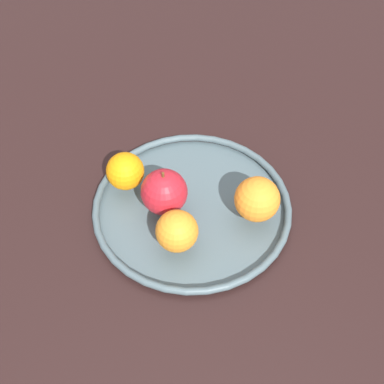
{
  "coord_description": "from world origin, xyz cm",
  "views": [
    {
      "loc": [
        52.48,
        -7.45,
        70.03
      ],
      "look_at": [
        0.0,
        0.0,
        4.8
      ],
      "focal_mm": 48.9,
      "sensor_mm": 36.0,
      "label": 1
    }
  ],
  "objects": [
    {
      "name": "orange_back_left",
      "position": [
        7.44,
        -3.36,
        5.09
      ],
      "size": [
        6.58,
        6.58,
        6.58
      ],
      "primitive_type": "sphere",
      "color": "orange",
      "rests_on": "fruit_bowl"
    },
    {
      "name": "apple",
      "position": [
        0.09,
        -4.47,
        5.58
      ],
      "size": [
        7.55,
        7.55,
        8.35
      ],
      "color": "#B41B27",
      "rests_on": "fruit_bowl"
    },
    {
      "name": "orange_back_right",
      "position": [
        3.42,
        9.89,
        5.46
      ],
      "size": [
        7.32,
        7.32,
        7.32
      ],
      "primitive_type": "sphere",
      "color": "orange",
      "rests_on": "fruit_bowl"
    },
    {
      "name": "fruit_bowl",
      "position": [
        0.0,
        0.0,
        0.92
      ],
      "size": [
        33.13,
        33.13,
        1.8
      ],
      "color": "#485B61",
      "rests_on": "ground_plane"
    },
    {
      "name": "ground_plane",
      "position": [
        0.0,
        0.0,
        -2.0
      ],
      "size": [
        163.1,
        163.1,
        4.0
      ],
      "primitive_type": "cube",
      "color": "black"
    },
    {
      "name": "orange_center",
      "position": [
        -5.83,
        -10.37,
        4.99
      ],
      "size": [
        6.38,
        6.38,
        6.38
      ],
      "primitive_type": "sphere",
      "color": "orange",
      "rests_on": "fruit_bowl"
    }
  ]
}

